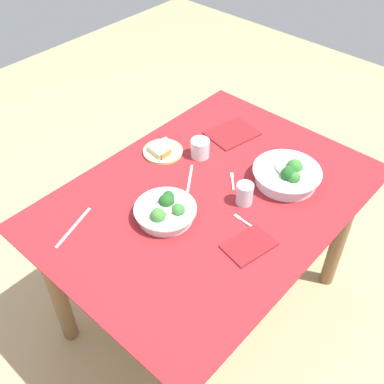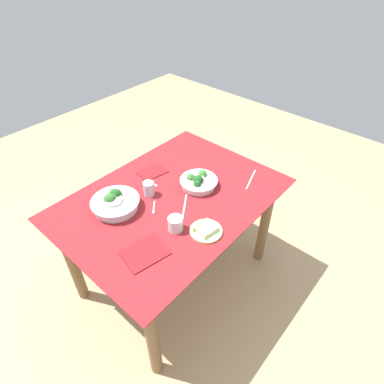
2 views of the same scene
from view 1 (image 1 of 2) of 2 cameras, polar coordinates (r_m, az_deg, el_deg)
The scene contains 13 objects.
ground_plane at distance 2.42m, azimuth 1.62°, elevation -13.77°, with size 6.00×6.00×0.00m, color tan.
dining_table at distance 1.92m, azimuth 1.99°, elevation -3.14°, with size 1.32×0.96×0.76m.
broccoli_bowl_far at distance 1.73m, azimuth -3.25°, elevation -2.35°, with size 0.24×0.24×0.09m.
broccoli_bowl_near at distance 1.91m, azimuth 11.66°, elevation 2.09°, with size 0.28×0.28×0.11m.
bread_side_plate at distance 2.04m, azimuth -3.58°, elevation 5.15°, with size 0.17×0.17×0.04m.
water_glass_center at distance 2.00m, azimuth 1.00°, elevation 5.40°, with size 0.08×0.08×0.08m, color silver.
water_glass_side at distance 1.79m, azimuth 6.49°, elevation -0.22°, with size 0.07×0.07×0.09m, color silver.
fork_by_far_bowl at distance 1.74m, azimuth 6.44°, elevation -3.63°, with size 0.02×0.11×0.00m.
fork_by_near_bowl at distance 1.91m, azimuth 5.00°, elevation 1.42°, with size 0.09×0.08×0.00m.
table_knife_left at distance 1.89m, azimuth -0.35°, elevation 1.22°, with size 0.22×0.01×0.00m, color #B7B7BC.
table_knife_right at distance 1.77m, azimuth -14.38°, elevation -4.22°, with size 0.22×0.01×0.00m, color #B7B7BC.
napkin_folded_upper at distance 2.16m, azimuth 4.94°, elevation 7.19°, with size 0.22×0.17×0.01m, color maroon.
napkin_folded_lower at distance 1.66m, azimuth 7.00°, elevation -6.50°, with size 0.18×0.12×0.01m, color maroon.
Camera 1 is at (-1.04, -0.84, 2.02)m, focal length 43.33 mm.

